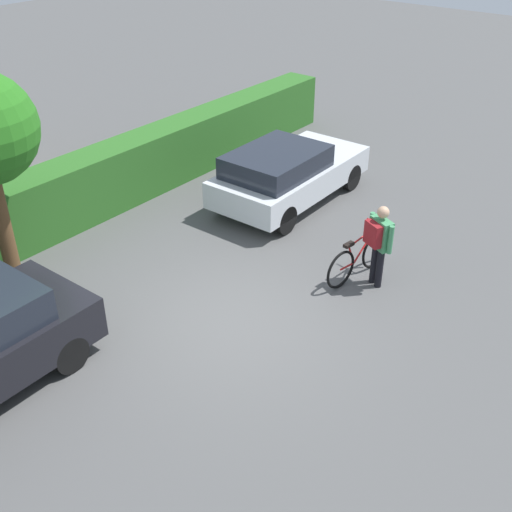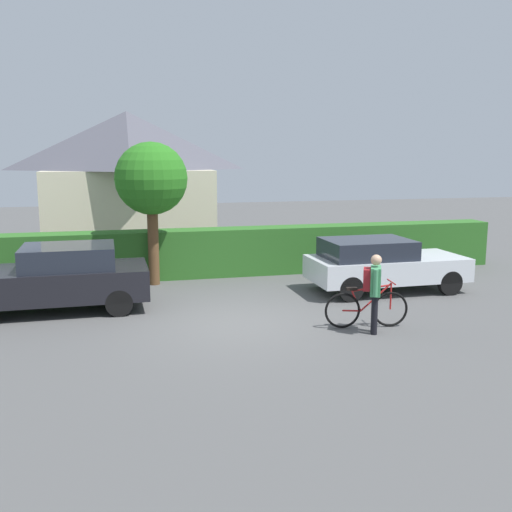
% 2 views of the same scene
% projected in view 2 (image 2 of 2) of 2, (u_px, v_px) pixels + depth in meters
% --- Properties ---
extents(ground_plane, '(60.00, 60.00, 0.00)m').
position_uv_depth(ground_plane, '(238.00, 322.00, 12.45)').
color(ground_plane, '#4D4D4D').
extents(hedge_row, '(18.34, 0.90, 1.39)m').
position_uv_depth(hedge_row, '(203.00, 253.00, 17.02)').
color(hedge_row, '#2B6222').
rests_on(hedge_row, ground).
extents(house_distant, '(5.93, 4.25, 5.01)m').
position_uv_depth(house_distant, '(129.00, 182.00, 20.55)').
color(house_distant, beige).
rests_on(house_distant, ground).
extents(parked_car_near, '(4.30, 1.88, 1.51)m').
position_uv_depth(parked_car_near, '(56.00, 278.00, 13.23)').
color(parked_car_near, black).
rests_on(parked_car_near, ground).
extents(parked_car_far, '(4.04, 1.87, 1.39)m').
position_uv_depth(parked_car_far, '(381.00, 263.00, 15.12)').
color(parked_car_far, silver).
rests_on(parked_car_far, ground).
extents(bicycle, '(1.75, 0.50, 0.97)m').
position_uv_depth(bicycle, '(367.00, 308.00, 12.02)').
color(bicycle, black).
rests_on(bicycle, ground).
extents(person_rider, '(0.48, 0.60, 1.61)m').
position_uv_depth(person_rider, '(374.00, 286.00, 11.54)').
color(person_rider, black).
rests_on(person_rider, ground).
extents(tree_kerbside, '(1.95, 1.95, 3.88)m').
position_uv_depth(tree_kerbside, '(151.00, 180.00, 15.55)').
color(tree_kerbside, brown).
rests_on(tree_kerbside, ground).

